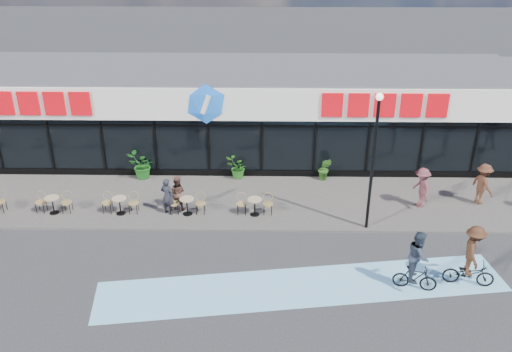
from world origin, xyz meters
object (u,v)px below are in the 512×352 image
(potted_plant_left, at_px, (142,166))
(cyclist_a, at_px, (417,263))
(pedestrian_a, at_px, (421,188))
(lamp_post, at_px, (374,152))
(potted_plant_right, at_px, (325,169))
(patron_left, at_px, (167,196))
(pedestrian_b, at_px, (483,184))
(patron_right, at_px, (177,193))
(cyclist_b, at_px, (471,259))
(potted_plant_mid, at_px, (237,168))

(potted_plant_left, bearing_deg, cyclist_a, -36.72)
(pedestrian_a, xyz_separation_m, cyclist_a, (-1.59, -5.61, 0.05))
(lamp_post, relative_size, pedestrian_a, 3.12)
(potted_plant_right, height_order, pedestrian_a, pedestrian_a)
(patron_left, bearing_deg, pedestrian_b, -154.74)
(lamp_post, relative_size, patron_right, 3.67)
(pedestrian_b, bearing_deg, patron_right, 73.81)
(potted_plant_left, xyz_separation_m, pedestrian_a, (12.50, -2.53, 0.24))
(patron_left, relative_size, cyclist_b, 0.71)
(cyclist_a, bearing_deg, cyclist_b, 8.61)
(potted_plant_mid, bearing_deg, pedestrian_b, -11.94)
(cyclist_a, bearing_deg, pedestrian_a, 74.20)
(potted_plant_left, height_order, potted_plant_mid, potted_plant_left)
(patron_left, height_order, pedestrian_b, pedestrian_b)
(pedestrian_a, xyz_separation_m, pedestrian_b, (2.73, 0.37, 0.02))
(lamp_post, xyz_separation_m, potted_plant_right, (-1.28, 4.32, -2.74))
(patron_right, relative_size, cyclist_b, 0.67)
(lamp_post, bearing_deg, potted_plant_mid, 140.86)
(lamp_post, relative_size, potted_plant_right, 4.98)
(potted_plant_left, relative_size, cyclist_b, 0.58)
(potted_plant_mid, xyz_separation_m, pedestrian_a, (7.97, -2.63, 0.36))
(lamp_post, height_order, potted_plant_left, lamp_post)
(pedestrian_a, relative_size, pedestrian_b, 0.98)
(pedestrian_a, bearing_deg, patron_right, -100.25)
(potted_plant_mid, xyz_separation_m, patron_left, (-2.75, -3.40, 0.27))
(patron_right, relative_size, cyclist_a, 0.68)
(potted_plant_right, distance_m, pedestrian_a, 4.62)
(cyclist_b, bearing_deg, potted_plant_mid, 136.15)
(potted_plant_right, distance_m, pedestrian_b, 6.93)
(potted_plant_mid, bearing_deg, potted_plant_right, -1.12)
(potted_plant_left, xyz_separation_m, patron_right, (2.13, -2.89, 0.10))
(pedestrian_a, height_order, cyclist_a, cyclist_a)
(lamp_post, xyz_separation_m, cyclist_b, (2.87, -3.55, -2.38))
(potted_plant_right, bearing_deg, patron_right, -156.01)
(lamp_post, bearing_deg, cyclist_a, -75.78)
(potted_plant_left, bearing_deg, pedestrian_a, -11.45)
(pedestrian_a, relative_size, cyclist_a, 0.80)
(potted_plant_right, height_order, patron_left, patron_left)
(potted_plant_mid, xyz_separation_m, potted_plant_right, (4.13, -0.08, 0.03))
(potted_plant_left, height_order, patron_left, patron_left)
(lamp_post, relative_size, potted_plant_mid, 5.23)
(potted_plant_left, bearing_deg, patron_left, -61.69)
(lamp_post, bearing_deg, pedestrian_a, 34.73)
(potted_plant_right, bearing_deg, potted_plant_mid, 178.88)
(pedestrian_b, distance_m, cyclist_a, 7.37)
(lamp_post, height_order, pedestrian_b, lamp_post)
(potted_plant_right, bearing_deg, patron_left, -154.27)
(pedestrian_b, bearing_deg, pedestrian_a, 78.32)
(potted_plant_mid, distance_m, cyclist_a, 10.43)
(potted_plant_left, relative_size, patron_left, 0.82)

